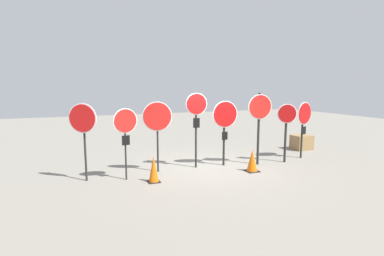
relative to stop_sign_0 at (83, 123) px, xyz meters
The scene contains 12 objects.
ground_plane 4.33m from the stop_sign_0, ahead, with size 40.00×40.00×0.00m, color gray.
stop_sign_0 is the anchor object (origin of this frame).
stop_sign_1 1.18m from the stop_sign_0, 16.54° to the right, with size 0.71×0.17×2.11m.
stop_sign_2 2.20m from the stop_sign_0, ahead, with size 0.91×0.25×2.26m.
stop_sign_3 3.53m from the stop_sign_0, ahead, with size 0.72×0.16×2.51m.
stop_sign_4 4.53m from the stop_sign_0, ahead, with size 0.91×0.14×2.24m.
stop_sign_5 5.69m from the stop_sign_0, ahead, with size 0.85×0.20×2.50m.
stop_sign_6 6.78m from the stop_sign_0, ahead, with size 0.65×0.30×2.11m.
stop_sign_7 7.80m from the stop_sign_0, ahead, with size 0.82×0.26×2.14m.
traffic_cone_0 5.29m from the stop_sign_0, 10.77° to the right, with size 0.41×0.41×0.70m.
traffic_cone_1 2.37m from the stop_sign_0, 24.20° to the right, with size 0.34×0.34×0.76m.
storage_crate 9.07m from the stop_sign_0, ahead, with size 0.79×0.65×0.62m.
Camera 1 is at (-4.30, -8.82, 2.73)m, focal length 28.00 mm.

